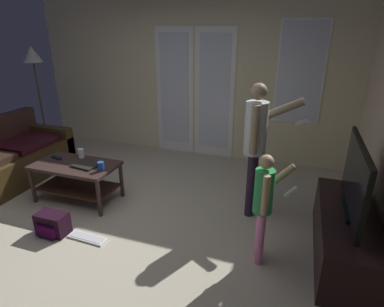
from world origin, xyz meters
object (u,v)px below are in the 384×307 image
(tv_stand, at_px, (344,235))
(person_child, at_px, (264,200))
(floor_lamp, at_px, (33,62))
(tv_remote_black, at_px, (57,158))
(person_adult, at_px, (256,139))
(loose_keyboard, at_px, (88,238))
(laptop_closed, at_px, (87,165))
(coffee_table, at_px, (76,174))
(flat_screen_tv, at_px, (355,180))
(cup_by_laptop, at_px, (81,153))
(leather_couch, at_px, (1,163))
(backpack, at_px, (52,224))
(cup_near_edge, at_px, (101,166))

(tv_stand, relative_size, person_child, 1.34)
(floor_lamp, distance_m, tv_remote_black, 2.06)
(person_adult, bearing_deg, tv_stand, -28.44)
(person_adult, bearing_deg, person_child, -75.86)
(loose_keyboard, height_order, tv_remote_black, tv_remote_black)
(floor_lamp, bearing_deg, laptop_closed, -34.70)
(coffee_table, bearing_deg, loose_keyboard, -47.99)
(person_adult, relative_size, floor_lamp, 0.85)
(flat_screen_tv, relative_size, person_adult, 0.73)
(person_adult, xyz_separation_m, person_child, (0.21, -0.84, -0.29))
(person_child, distance_m, cup_by_laptop, 2.53)
(tv_stand, height_order, tv_remote_black, tv_remote_black)
(leather_couch, xyz_separation_m, tv_remote_black, (0.99, 0.03, 0.21))
(coffee_table, relative_size, cup_by_laptop, 8.72)
(tv_stand, bearing_deg, floor_lamp, 164.26)
(flat_screen_tv, height_order, person_child, flat_screen_tv)
(person_adult, bearing_deg, tv_remote_black, -171.84)
(backpack, relative_size, loose_keyboard, 0.76)
(person_child, distance_m, loose_keyboard, 1.92)
(coffee_table, relative_size, cup_near_edge, 9.40)
(backpack, relative_size, cup_near_edge, 2.99)
(cup_by_laptop, bearing_deg, backpack, -74.20)
(cup_near_edge, bearing_deg, coffee_table, 171.63)
(flat_screen_tv, height_order, loose_keyboard, flat_screen_tv)
(leather_couch, xyz_separation_m, person_adult, (3.52, 0.39, 0.64))
(leather_couch, distance_m, flat_screen_tv, 4.52)
(loose_keyboard, relative_size, laptop_closed, 1.46)
(person_child, bearing_deg, flat_screen_tv, 22.90)
(loose_keyboard, distance_m, cup_by_laptop, 1.25)
(loose_keyboard, bearing_deg, floor_lamp, 139.15)
(laptop_closed, bearing_deg, loose_keyboard, -49.82)
(loose_keyboard, relative_size, cup_near_edge, 3.96)
(tv_stand, bearing_deg, coffee_table, 178.35)
(backpack, height_order, cup_near_edge, cup_near_edge)
(flat_screen_tv, xyz_separation_m, tv_remote_black, (-3.50, 0.16, -0.32))
(floor_lamp, distance_m, laptop_closed, 2.45)
(leather_couch, relative_size, person_child, 1.81)
(person_adult, relative_size, loose_keyboard, 3.52)
(floor_lamp, relative_size, cup_near_edge, 16.36)
(cup_near_edge, bearing_deg, tv_remote_black, 170.17)
(floor_lamp, distance_m, cup_near_edge, 2.66)
(coffee_table, height_order, person_child, person_child)
(cup_by_laptop, bearing_deg, tv_remote_black, -154.18)
(loose_keyboard, bearing_deg, coffee_table, 132.01)
(coffee_table, relative_size, person_adult, 0.67)
(flat_screen_tv, bearing_deg, cup_by_laptop, 174.73)
(flat_screen_tv, xyz_separation_m, cup_near_edge, (-2.72, 0.02, -0.27))
(loose_keyboard, bearing_deg, backpack, -174.90)
(floor_lamp, distance_m, loose_keyboard, 3.37)
(floor_lamp, bearing_deg, flat_screen_tv, -15.71)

